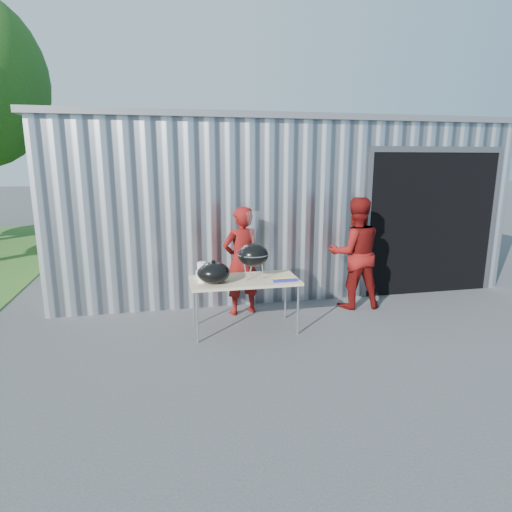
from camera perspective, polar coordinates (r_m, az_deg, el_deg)
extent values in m
plane|color=#3E3E40|center=(5.70, 2.57, -11.87)|extent=(80.00, 80.00, 0.00)
cube|color=silver|center=(9.99, 0.27, 7.63)|extent=(8.00, 6.00, 3.00)
cube|color=slate|center=(9.97, 0.28, 16.54)|extent=(8.20, 6.20, 0.10)
cube|color=black|center=(8.71, 20.23, 4.48)|extent=(2.40, 1.20, 2.50)
cube|color=#4C4C51|center=(8.16, 23.09, 12.94)|extent=(2.52, 0.08, 0.10)
cube|color=tan|center=(5.96, -1.57, -3.27)|extent=(1.50, 0.75, 0.04)
cylinder|color=silver|center=(5.70, -7.86, -8.11)|extent=(0.03, 0.03, 0.71)
cylinder|color=silver|center=(5.95, 5.61, -7.16)|extent=(0.03, 0.03, 0.71)
cylinder|color=silver|center=(6.30, -8.30, -6.12)|extent=(0.03, 0.03, 0.71)
cylinder|color=silver|center=(6.52, 3.93, -5.35)|extent=(0.03, 0.03, 0.71)
ellipsoid|color=black|center=(5.92, -0.40, 0.15)|extent=(0.43, 0.43, 0.32)
cylinder|color=silver|center=(5.91, -0.40, 0.26)|extent=(0.43, 0.43, 0.02)
cylinder|color=silver|center=(5.91, -0.40, 0.38)|extent=(0.41, 0.41, 0.01)
cylinder|color=silver|center=(6.10, -0.67, -1.55)|extent=(0.02, 0.02, 0.24)
cylinder|color=silver|center=(5.88, -1.42, -2.10)|extent=(0.02, 0.02, 0.24)
cylinder|color=silver|center=(5.92, 0.89, -1.98)|extent=(0.02, 0.02, 0.24)
cylinder|color=#D27B4B|center=(5.88, -1.65, 0.45)|extent=(0.02, 0.14, 0.02)
cylinder|color=#D27B4B|center=(5.89, -1.29, 0.47)|extent=(0.02, 0.14, 0.02)
cylinder|color=#D27B4B|center=(5.90, -0.93, 0.49)|extent=(0.02, 0.14, 0.02)
cylinder|color=#D27B4B|center=(5.90, -0.58, 0.50)|extent=(0.02, 0.14, 0.02)
cylinder|color=#D27B4B|center=(5.91, -0.23, 0.52)|extent=(0.02, 0.14, 0.02)
cylinder|color=#D27B4B|center=(5.92, 0.13, 0.53)|extent=(0.02, 0.14, 0.02)
cylinder|color=#D27B4B|center=(5.93, 0.48, 0.55)|extent=(0.02, 0.14, 0.02)
cylinder|color=#D27B4B|center=(5.93, 0.83, 0.56)|extent=(0.02, 0.14, 0.02)
cone|color=silver|center=(5.85, -0.41, 3.25)|extent=(0.20, 0.20, 0.55)
ellipsoid|color=black|center=(5.76, -5.69, -2.21)|extent=(0.44, 0.44, 0.29)
cylinder|color=black|center=(5.73, -5.73, -0.68)|extent=(0.05, 0.05, 0.03)
cylinder|color=white|center=(5.80, -7.23, -2.19)|extent=(0.12, 0.12, 0.28)
cube|color=white|center=(6.04, -7.02, -2.47)|extent=(0.20, 0.15, 0.10)
cube|color=#191EA6|center=(5.83, 3.87, -3.21)|extent=(0.32, 0.06, 0.05)
cube|color=yellow|center=(5.82, 3.87, -2.91)|extent=(0.32, 0.06, 0.01)
imported|color=#640E0C|center=(6.61, -1.96, -0.68)|extent=(0.70, 0.56, 1.69)
imported|color=#640E0C|center=(7.09, 13.05, 0.37)|extent=(0.93, 0.75, 1.80)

